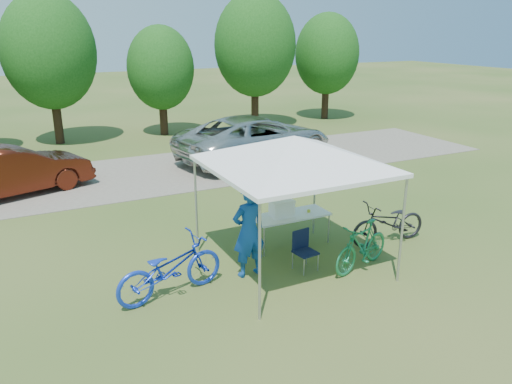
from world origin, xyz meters
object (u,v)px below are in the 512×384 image
folding_table (291,216)px  bike_blue (170,268)px  folding_chair (303,247)px  cooler (282,208)px  minivan (255,138)px  sedan (14,171)px  bike_green (362,246)px  cyclist (249,231)px  bike_dark (389,223)px

folding_table → bike_blue: size_ratio=0.83×
folding_chair → cooler: (0.13, 1.14, 0.43)m
cooler → minivan: size_ratio=0.09×
folding_table → cooler: (-0.23, -0.00, 0.23)m
minivan → sedan: bearing=80.4°
cooler → bike_green: (0.92, -1.67, -0.41)m
bike_green → cyclist: bearing=-125.8°
bike_blue → sedan: size_ratio=0.48×
bike_blue → bike_green: size_ratio=1.27×
bike_blue → bike_green: bike_blue is taller
folding_chair → bike_blue: (-2.74, 0.13, 0.08)m
bike_green → bike_dark: (1.33, 0.74, 0.00)m
cooler → bike_green: cooler is taller
folding_table → cyclist: 1.76m
bike_dark → sedan: (-7.44, 7.59, 0.24)m
bike_blue → folding_chair: bearing=-103.9°
folding_table → bike_blue: bike_blue is taller
cyclist → folding_table: bearing=-151.3°
minivan → bike_dark: bearing=163.8°
bike_green → sedan: 10.33m
bike_green → sedan: (-6.11, 8.33, 0.24)m
bike_dark → minivan: size_ratio=0.32×
bike_green → minivan: 8.90m
cyclist → minivan: bearing=-120.3°
cooler → sedan: 8.44m
folding_chair → bike_blue: bearing=169.6°
bike_green → bike_dark: bearing=102.4°
cooler → bike_blue: bearing=-160.7°
bike_green → bike_blue: bearing=-116.5°
cooler → minivan: 7.56m
cyclist → bike_blue: size_ratio=0.90×
bike_blue → minivan: (5.70, 8.01, 0.30)m
cyclist → bike_green: (2.17, -0.76, -0.44)m
cooler → bike_dark: (2.26, -0.94, -0.41)m
bike_green → minivan: minivan is taller
cyclist → bike_blue: cyclist is taller
cyclist → minivan: size_ratio=0.31×
cyclist → bike_dark: size_ratio=0.99×
bike_blue → cyclist: bearing=-98.0°
folding_table → bike_dark: 2.24m
folding_chair → bike_green: size_ratio=0.49×
sedan → bike_green: bearing=-161.8°
folding_table → cooler: 0.33m
bike_blue → bike_green: 3.85m
minivan → bike_green: bearing=155.5°
folding_table → cooler: cooler is taller
folding_table → folding_chair: size_ratio=2.17×
folding_chair → cooler: bearing=75.7°
folding_table → bike_dark: size_ratio=0.92×
cyclist → bike_green: size_ratio=1.14×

